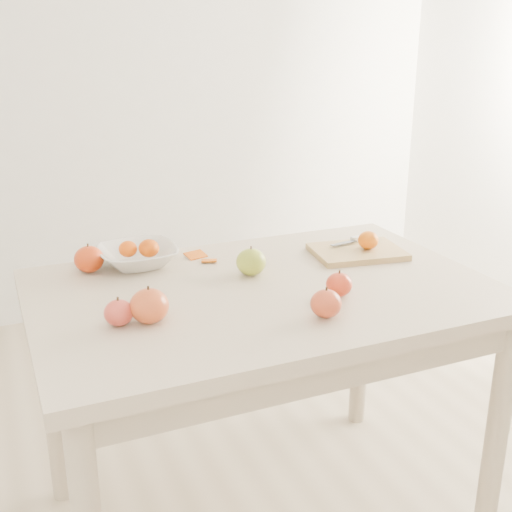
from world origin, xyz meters
name	(u,v)px	position (x,y,z in m)	size (l,w,h in m)	color
table	(263,321)	(0.00, 0.00, 0.65)	(1.20, 0.80, 0.75)	#C7B597
cutting_board	(357,252)	(0.37, 0.13, 0.76)	(0.26, 0.19, 0.02)	tan
board_tangerine	(368,240)	(0.40, 0.12, 0.80)	(0.06, 0.06, 0.05)	#D76707
fruit_bowl	(138,256)	(-0.26, 0.29, 0.78)	(0.23, 0.23, 0.06)	silver
bowl_tangerine_near	(128,249)	(-0.29, 0.30, 0.80)	(0.05, 0.05, 0.05)	#D34D07
bowl_tangerine_far	(149,248)	(-0.23, 0.28, 0.80)	(0.06, 0.06, 0.05)	#D04E07
orange_peel_a	(196,256)	(-0.09, 0.30, 0.75)	(0.06, 0.04, 0.00)	#CA530E
orange_peel_b	(209,261)	(-0.07, 0.24, 0.75)	(0.04, 0.04, 0.00)	#C5570D
paring_knife	(358,239)	(0.41, 0.20, 0.78)	(0.17, 0.06, 0.01)	white
apple_green	(251,262)	(0.00, 0.10, 0.79)	(0.08, 0.08, 0.08)	#789913
apple_red_b	(149,306)	(-0.33, -0.10, 0.79)	(0.09, 0.09, 0.08)	#A82515
apple_red_d	(119,313)	(-0.40, -0.09, 0.78)	(0.07, 0.07, 0.06)	#A31927
apple_red_c	(326,304)	(0.06, -0.23, 0.78)	(0.07, 0.07, 0.07)	#A21C12
apple_red_a	(89,259)	(-0.40, 0.30, 0.79)	(0.08, 0.08, 0.07)	#A40B09
apple_red_e	(339,284)	(0.15, -0.13, 0.78)	(0.07, 0.07, 0.06)	maroon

